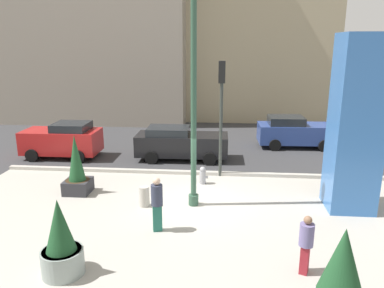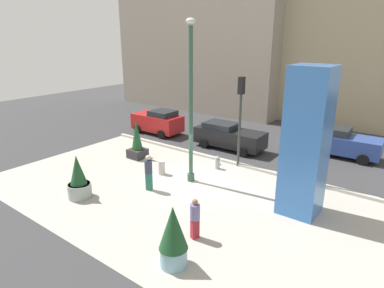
# 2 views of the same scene
# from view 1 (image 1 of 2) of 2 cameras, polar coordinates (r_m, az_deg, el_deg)

# --- Properties ---
(ground_plane) EXTENTS (60.00, 60.00, 0.00)m
(ground_plane) POSITION_cam_1_polar(r_m,az_deg,el_deg) (17.59, 1.79, -3.75)
(ground_plane) COLOR #38383A
(plaza_pavement) EXTENTS (18.00, 10.00, 0.02)m
(plaza_pavement) POSITION_cam_1_polar(r_m,az_deg,el_deg) (12.08, 0.10, -12.89)
(plaza_pavement) COLOR #ADA89E
(plaza_pavement) RESTS_ON ground_plane
(curb_strip) EXTENTS (18.00, 0.24, 0.16)m
(curb_strip) POSITION_cam_1_polar(r_m,az_deg,el_deg) (16.74, 1.62, -4.45)
(curb_strip) COLOR #B7B2A8
(curb_strip) RESTS_ON ground_plane
(lamp_post) EXTENTS (0.44, 0.44, 7.78)m
(lamp_post) POSITION_cam_1_polar(r_m,az_deg,el_deg) (12.66, 0.25, 6.60)
(lamp_post) COLOR #335642
(lamp_post) RESTS_ON ground_plane
(art_pillar_blue) EXTENTS (1.53, 1.53, 6.02)m
(art_pillar_blue) POSITION_cam_1_polar(r_m,az_deg,el_deg) (13.76, 23.74, 2.66)
(art_pillar_blue) COLOR #3870BC
(art_pillar_blue) RESTS_ON ground_plane
(potted_plant_curbside) EXTENTS (0.97, 0.97, 2.34)m
(potted_plant_curbside) POSITION_cam_1_polar(r_m,az_deg,el_deg) (15.12, -17.20, -3.78)
(potted_plant_curbside) COLOR #2D2D33
(potted_plant_curbside) RESTS_ON ground_plane
(potted_plant_mid_plaza) EXTENTS (0.94, 0.94, 2.12)m
(potted_plant_mid_plaza) POSITION_cam_1_polar(r_m,az_deg,el_deg) (8.67, 21.84, -17.96)
(potted_plant_mid_plaza) COLOR #7AA8B7
(potted_plant_mid_plaza) RESTS_ON ground_plane
(potted_plant_near_right) EXTENTS (1.06, 1.06, 2.04)m
(potted_plant_near_right) POSITION_cam_1_polar(r_m,az_deg,el_deg) (10.14, -19.37, -14.21)
(potted_plant_near_right) COLOR gray
(potted_plant_near_right) RESTS_ON ground_plane
(fire_hydrant) EXTENTS (0.36, 0.26, 0.75)m
(fire_hydrant) POSITION_cam_1_polar(r_m,az_deg,el_deg) (15.58, 1.65, -4.82)
(fire_hydrant) COLOR #99999E
(fire_hydrant) RESTS_ON ground_plane
(concrete_bollard) EXTENTS (0.36, 0.36, 0.75)m
(concrete_bollard) POSITION_cam_1_polar(r_m,az_deg,el_deg) (13.60, -7.28, -7.95)
(concrete_bollard) COLOR #B2ADA3
(concrete_bollard) RESTS_ON ground_plane
(traffic_light_corner) EXTENTS (0.28, 0.42, 4.99)m
(traffic_light_corner) POSITION_cam_1_polar(r_m,az_deg,el_deg) (15.86, 4.51, 6.57)
(traffic_light_corner) COLOR #333833
(traffic_light_corner) RESTS_ON ground_plane
(traffic_light_far_side) EXTENTS (0.28, 0.42, 5.06)m
(traffic_light_far_side) POSITION_cam_1_polar(r_m,az_deg,el_deg) (16.44, 21.01, 6.10)
(traffic_light_far_side) COLOR #333833
(traffic_light_far_side) RESTS_ON ground_plane
(car_passing_lane) EXTENTS (4.33, 2.09, 1.74)m
(car_passing_lane) POSITION_cam_1_polar(r_m,az_deg,el_deg) (21.84, 15.48, 1.80)
(car_passing_lane) COLOR #2D4793
(car_passing_lane) RESTS_ON ground_plane
(car_curb_west) EXTENTS (4.59, 2.00, 1.66)m
(car_curb_west) POSITION_cam_1_polar(r_m,az_deg,el_deg) (18.76, -1.77, 0.15)
(car_curb_west) COLOR black
(car_curb_west) RESTS_ON ground_plane
(car_intersection) EXTENTS (3.83, 2.02, 1.81)m
(car_intersection) POSITION_cam_1_polar(r_m,az_deg,el_deg) (20.21, -19.13, 0.59)
(car_intersection) COLOR red
(car_intersection) RESTS_ON ground_plane
(pedestrian_crossing) EXTENTS (0.44, 0.44, 1.77)m
(pedestrian_crossing) POSITION_cam_1_polar(r_m,az_deg,el_deg) (11.62, -5.37, -8.73)
(pedestrian_crossing) COLOR #236656
(pedestrian_crossing) RESTS_ON ground_plane
(pedestrian_on_sidewalk) EXTENTS (0.47, 0.47, 1.58)m
(pedestrian_on_sidewalk) POSITION_cam_1_polar(r_m,az_deg,el_deg) (10.04, 17.03, -14.14)
(pedestrian_on_sidewalk) COLOR maroon
(pedestrian_on_sidewalk) RESTS_ON ground_plane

